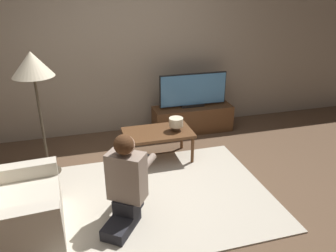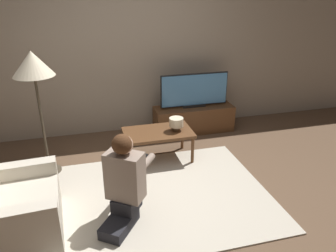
{
  "view_description": "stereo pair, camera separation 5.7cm",
  "coord_description": "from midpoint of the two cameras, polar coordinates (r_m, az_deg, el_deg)",
  "views": [
    {
      "loc": [
        -0.73,
        -2.86,
        2.11
      ],
      "look_at": [
        0.26,
        0.64,
        0.54
      ],
      "focal_mm": 35.0,
      "sensor_mm": 36.0,
      "label": 1
    },
    {
      "loc": [
        -0.68,
        -2.87,
        2.11
      ],
      "look_at": [
        0.26,
        0.64,
        0.54
      ],
      "focal_mm": 35.0,
      "sensor_mm": 36.0,
      "label": 2
    }
  ],
  "objects": [
    {
      "name": "floor_lamp",
      "position": [
        3.83,
        -22.88,
        8.93
      ],
      "size": [
        0.45,
        0.45,
        1.47
      ],
      "color": "#4C4233",
      "rests_on": "ground_plane"
    },
    {
      "name": "rug",
      "position": [
        3.62,
        -1.62,
        -12.11
      ],
      "size": [
        2.32,
        1.83,
        0.02
      ],
      "color": "beige",
      "rests_on": "ground_plane"
    },
    {
      "name": "coffee_table",
      "position": [
        4.17,
        -2.18,
        -1.49
      ],
      "size": [
        0.87,
        0.52,
        0.4
      ],
      "color": "brown",
      "rests_on": "ground_plane"
    },
    {
      "name": "ground_plane",
      "position": [
        3.63,
        -1.62,
        -12.21
      ],
      "size": [
        10.0,
        10.0,
        0.0
      ],
      "primitive_type": "plane",
      "color": "brown"
    },
    {
      "name": "table_lamp",
      "position": [
        4.14,
        1.01,
        0.54
      ],
      "size": [
        0.18,
        0.18,
        0.17
      ],
      "color": "#4C3823",
      "rests_on": "coffee_table"
    },
    {
      "name": "tv",
      "position": [
        4.93,
        4.09,
        6.25
      ],
      "size": [
        1.04,
        0.08,
        0.52
      ],
      "color": "black",
      "rests_on": "tv_stand"
    },
    {
      "name": "tv_stand",
      "position": [
        5.09,
        3.95,
        1.25
      ],
      "size": [
        1.22,
        0.39,
        0.4
      ],
      "color": "brown",
      "rests_on": "ground_plane"
    },
    {
      "name": "person_kneeling",
      "position": [
        3.07,
        -7.83,
        -9.43
      ],
      "size": [
        0.64,
        0.77,
        0.91
      ],
      "rotation": [
        0.0,
        0.0,
        2.52
      ],
      "color": "#232328",
      "rests_on": "rug"
    },
    {
      "name": "wall_back",
      "position": [
        4.91,
        -7.53,
        13.68
      ],
      "size": [
        10.0,
        0.06,
        2.6
      ],
      "color": "tan",
      "rests_on": "ground_plane"
    },
    {
      "name": "armchair",
      "position": [
        3.29,
        -26.33,
        -13.5
      ],
      "size": [
        0.84,
        0.94,
        0.8
      ],
      "rotation": [
        0.0,
        0.0,
        1.63
      ],
      "color": "beige",
      "rests_on": "ground_plane"
    }
  ]
}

